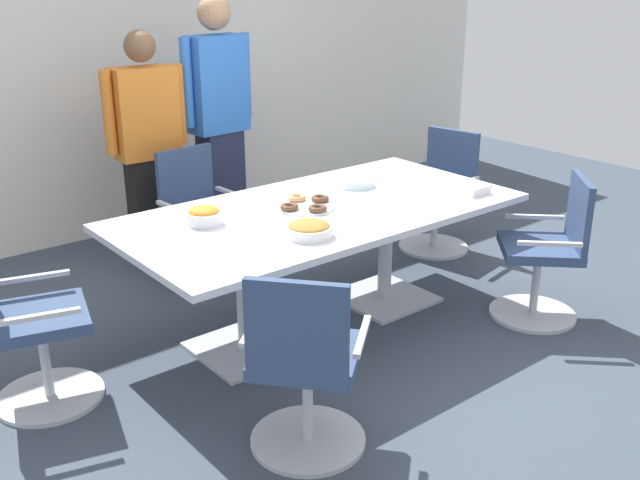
{
  "coord_description": "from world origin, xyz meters",
  "views": [
    {
      "loc": [
        -2.59,
        -3.18,
        2.09
      ],
      "look_at": [
        0.0,
        0.0,
        0.55
      ],
      "focal_mm": 41.16,
      "sensor_mm": 36.0,
      "label": 1
    }
  ],
  "objects_px": {
    "person_standing_0": "(148,147)",
    "napkin_pile": "(472,189)",
    "office_chair_2": "(305,372)",
    "office_chair_1": "(29,330)",
    "person_standing_1": "(219,119)",
    "office_chair_0": "(200,222)",
    "office_chair_3": "(548,256)",
    "donut_platter": "(306,205)",
    "snack_bowl_pretzels": "(309,229)",
    "office_chair_4": "(440,197)",
    "plate_stack": "(356,183)",
    "snack_bowl_chips_orange": "(204,215)",
    "conference_table": "(320,228)"
  },
  "relations": [
    {
      "from": "office_chair_1",
      "to": "donut_platter",
      "type": "distance_m",
      "value": 1.66
    },
    {
      "from": "office_chair_0",
      "to": "plate_stack",
      "type": "relative_size",
      "value": 3.98
    },
    {
      "from": "conference_table",
      "to": "office_chair_3",
      "type": "height_order",
      "value": "office_chair_3"
    },
    {
      "from": "snack_bowl_chips_orange",
      "to": "office_chair_3",
      "type": "bearing_deg",
      "value": -28.59
    },
    {
      "from": "snack_bowl_chips_orange",
      "to": "person_standing_0",
      "type": "bearing_deg",
      "value": 75.27
    },
    {
      "from": "office_chair_1",
      "to": "person_standing_1",
      "type": "xyz_separation_m",
      "value": [
        1.97,
        1.37,
        0.59
      ]
    },
    {
      "from": "office_chair_3",
      "to": "donut_platter",
      "type": "xyz_separation_m",
      "value": [
        -1.21,
        0.88,
        0.36
      ]
    },
    {
      "from": "office_chair_0",
      "to": "person_standing_0",
      "type": "xyz_separation_m",
      "value": [
        -0.12,
        0.46,
        0.47
      ]
    },
    {
      "from": "conference_table",
      "to": "napkin_pile",
      "type": "xyz_separation_m",
      "value": [
        0.93,
        -0.36,
        0.15
      ]
    },
    {
      "from": "office_chair_0",
      "to": "person_standing_1",
      "type": "distance_m",
      "value": 0.92
    },
    {
      "from": "donut_platter",
      "to": "snack_bowl_chips_orange",
      "type": "bearing_deg",
      "value": 169.08
    },
    {
      "from": "conference_table",
      "to": "plate_stack",
      "type": "height_order",
      "value": "plate_stack"
    },
    {
      "from": "office_chair_3",
      "to": "person_standing_0",
      "type": "xyz_separation_m",
      "value": [
        -1.46,
        2.37,
        0.47
      ]
    },
    {
      "from": "person_standing_0",
      "to": "person_standing_1",
      "type": "height_order",
      "value": "person_standing_1"
    },
    {
      "from": "office_chair_3",
      "to": "snack_bowl_pretzels",
      "type": "xyz_separation_m",
      "value": [
        -1.5,
        0.48,
        0.38
      ]
    },
    {
      "from": "conference_table",
      "to": "office_chair_4",
      "type": "bearing_deg",
      "value": 15.94
    },
    {
      "from": "conference_table",
      "to": "snack_bowl_chips_orange",
      "type": "relative_size",
      "value": 12.37
    },
    {
      "from": "office_chair_2",
      "to": "conference_table",
      "type": "bearing_deg",
      "value": 97.92
    },
    {
      "from": "office_chair_3",
      "to": "donut_platter",
      "type": "height_order",
      "value": "office_chair_3"
    },
    {
      "from": "conference_table",
      "to": "office_chair_4",
      "type": "relative_size",
      "value": 2.64
    },
    {
      "from": "office_chair_2",
      "to": "person_standing_0",
      "type": "relative_size",
      "value": 0.54
    },
    {
      "from": "person_standing_0",
      "to": "napkin_pile",
      "type": "bearing_deg",
      "value": 125.58
    },
    {
      "from": "conference_table",
      "to": "office_chair_2",
      "type": "distance_m",
      "value": 1.3
    },
    {
      "from": "office_chair_2",
      "to": "office_chair_4",
      "type": "relative_size",
      "value": 1.0
    },
    {
      "from": "office_chair_0",
      "to": "office_chair_2",
      "type": "bearing_deg",
      "value": 67.98
    },
    {
      "from": "conference_table",
      "to": "office_chair_3",
      "type": "relative_size",
      "value": 2.64
    },
    {
      "from": "office_chair_3",
      "to": "plate_stack",
      "type": "bearing_deg",
      "value": 78.09
    },
    {
      "from": "person_standing_0",
      "to": "snack_bowl_chips_orange",
      "type": "height_order",
      "value": "person_standing_0"
    },
    {
      "from": "conference_table",
      "to": "office_chair_0",
      "type": "xyz_separation_m",
      "value": [
        -0.19,
        1.1,
        -0.22
      ]
    },
    {
      "from": "office_chair_2",
      "to": "snack_bowl_pretzels",
      "type": "relative_size",
      "value": 3.62
    },
    {
      "from": "office_chair_2",
      "to": "person_standing_0",
      "type": "xyz_separation_m",
      "value": [
        0.54,
        2.51,
        0.47
      ]
    },
    {
      "from": "donut_platter",
      "to": "office_chair_1",
      "type": "bearing_deg",
      "value": 174.25
    },
    {
      "from": "conference_table",
      "to": "napkin_pile",
      "type": "relative_size",
      "value": 13.82
    },
    {
      "from": "person_standing_1",
      "to": "plate_stack",
      "type": "height_order",
      "value": "person_standing_1"
    },
    {
      "from": "conference_table",
      "to": "napkin_pile",
      "type": "height_order",
      "value": "napkin_pile"
    },
    {
      "from": "snack_bowl_pretzels",
      "to": "donut_platter",
      "type": "distance_m",
      "value": 0.49
    },
    {
      "from": "office_chair_0",
      "to": "snack_bowl_pretzels",
      "type": "height_order",
      "value": "office_chair_0"
    },
    {
      "from": "office_chair_4",
      "to": "plate_stack",
      "type": "xyz_separation_m",
      "value": [
        -1.09,
        -0.23,
        0.37
      ]
    },
    {
      "from": "office_chair_3",
      "to": "office_chair_2",
      "type": "bearing_deg",
      "value": 138.14
    },
    {
      "from": "office_chair_3",
      "to": "snack_bowl_pretzels",
      "type": "relative_size",
      "value": 3.62
    },
    {
      "from": "conference_table",
      "to": "plate_stack",
      "type": "relative_size",
      "value": 10.49
    },
    {
      "from": "person_standing_0",
      "to": "plate_stack",
      "type": "xyz_separation_m",
      "value": [
        0.78,
        -1.35,
        -0.1
      ]
    },
    {
      "from": "person_standing_1",
      "to": "snack_bowl_chips_orange",
      "type": "relative_size",
      "value": 9.73
    },
    {
      "from": "office_chair_2",
      "to": "donut_platter",
      "type": "xyz_separation_m",
      "value": [
        0.8,
        1.01,
        0.36
      ]
    },
    {
      "from": "person_standing_1",
      "to": "office_chair_3",
      "type": "bearing_deg",
      "value": 105.16
    },
    {
      "from": "office_chair_3",
      "to": "donut_platter",
      "type": "distance_m",
      "value": 1.53
    },
    {
      "from": "plate_stack",
      "to": "snack_bowl_pretzels",
      "type": "bearing_deg",
      "value": -146.27
    },
    {
      "from": "office_chair_4",
      "to": "office_chair_2",
      "type": "bearing_deg",
      "value": 109.3
    },
    {
      "from": "conference_table",
      "to": "person_standing_1",
      "type": "relative_size",
      "value": 1.27
    },
    {
      "from": "conference_table",
      "to": "office_chair_0",
      "type": "height_order",
      "value": "office_chair_0"
    }
  ]
}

